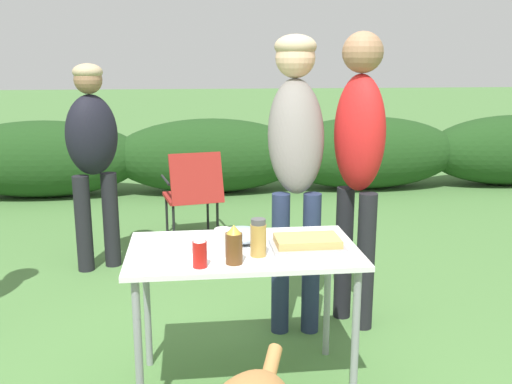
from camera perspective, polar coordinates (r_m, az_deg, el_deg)
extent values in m
ellipsoid|color=#1E4219|center=(7.29, -20.57, 3.11)|extent=(2.40, 0.90, 0.92)
ellipsoid|color=#1E4219|center=(7.08, -4.64, 3.63)|extent=(2.40, 0.90, 0.92)
ellipsoid|color=#1E4219|center=(7.42, 11.02, 3.87)|extent=(2.40, 0.90, 0.92)
cube|color=white|center=(2.75, -1.29, -5.87)|extent=(1.10, 0.64, 0.02)
cylinder|color=gray|center=(2.66, -11.66, -15.63)|extent=(0.04, 0.04, 0.71)
cylinder|color=gray|center=(2.75, 9.88, -14.56)|extent=(0.04, 0.04, 0.71)
cylinder|color=gray|center=(3.14, -10.84, -10.90)|extent=(0.04, 0.04, 0.71)
cylinder|color=gray|center=(3.22, 7.14, -10.18)|extent=(0.04, 0.04, 0.71)
cube|color=#9E9EA3|center=(2.76, 5.13, -5.42)|extent=(0.35, 0.22, 0.02)
cube|color=tan|center=(2.75, 5.15, -4.87)|extent=(0.30, 0.19, 0.04)
cylinder|color=white|center=(2.78, -7.57, -5.23)|extent=(0.22, 0.22, 0.03)
ellipsoid|color=#99B2CC|center=(2.85, -1.45, -4.30)|extent=(0.25, 0.25, 0.06)
cylinder|color=white|center=(2.64, -3.29, -5.00)|extent=(0.08, 0.08, 0.13)
cylinder|color=red|center=(2.50, -5.64, -6.22)|extent=(0.06, 0.06, 0.12)
cone|color=white|center=(2.48, -5.68, -4.59)|extent=(0.05, 0.05, 0.03)
cylinder|color=#B2893D|center=(2.62, 0.23, -4.84)|extent=(0.07, 0.07, 0.15)
cylinder|color=#4C4C4C|center=(2.60, 0.23, -2.99)|extent=(0.07, 0.07, 0.03)
cylinder|color=brown|center=(2.53, -2.22, -5.67)|extent=(0.08, 0.08, 0.14)
cone|color=gold|center=(2.50, -2.24, -3.73)|extent=(0.06, 0.06, 0.04)
cylinder|color=#232D4C|center=(3.43, 2.45, -7.22)|extent=(0.11, 0.11, 0.86)
cylinder|color=#232D4C|center=(3.44, 5.52, -7.18)|extent=(0.11, 0.11, 0.86)
ellipsoid|color=slate|center=(3.38, 4.01, 5.70)|extent=(0.38, 0.52, 0.74)
sphere|color=#DBAD89|center=(3.48, 3.95, 13.24)|extent=(0.24, 0.24, 0.24)
ellipsoid|color=tan|center=(3.48, 3.97, 14.32)|extent=(0.25, 0.25, 0.14)
cylinder|color=black|center=(4.63, -16.87, -3.07)|extent=(0.13, 0.13, 0.76)
cylinder|color=black|center=(4.68, -14.30, -2.72)|extent=(0.13, 0.13, 0.76)
ellipsoid|color=black|center=(4.52, -16.11, 5.50)|extent=(0.48, 0.42, 0.61)
sphere|color=#936B4C|center=(4.48, -16.45, 10.71)|extent=(0.21, 0.21, 0.21)
ellipsoid|color=tan|center=(4.48, -16.50, 11.45)|extent=(0.22, 0.22, 0.13)
cylinder|color=black|center=(3.66, 8.76, -6.09)|extent=(0.11, 0.11, 0.85)
cylinder|color=black|center=(3.54, 10.89, -6.89)|extent=(0.11, 0.11, 0.85)
ellipsoid|color=red|center=(3.42, 10.31, 5.80)|extent=(0.38, 0.42, 0.69)
sphere|color=#936B4C|center=(3.40, 10.64, 13.58)|extent=(0.24, 0.24, 0.24)
cylinder|color=#B27A42|center=(2.07, 1.36, -17.55)|extent=(0.12, 0.22, 0.12)
cube|color=maroon|center=(5.29, -6.52, -0.49)|extent=(0.54, 0.54, 0.03)
cube|color=maroon|center=(4.97, -5.96, 1.35)|extent=(0.48, 0.25, 0.44)
cylinder|color=black|center=(5.12, -8.23, -3.28)|extent=(0.02, 0.02, 0.38)
cylinder|color=black|center=(5.19, -3.87, -2.93)|extent=(0.02, 0.02, 0.38)
cylinder|color=black|center=(5.50, -8.92, -2.15)|extent=(0.02, 0.02, 0.38)
cylinder|color=black|center=(5.57, -4.85, -1.84)|extent=(0.02, 0.02, 0.38)
cylinder|color=black|center=(5.22, -9.05, 1.20)|extent=(0.10, 0.41, 0.02)
cylinder|color=black|center=(5.30, -4.13, 1.52)|extent=(0.10, 0.41, 0.02)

